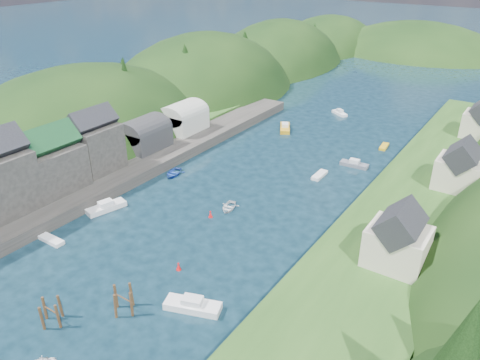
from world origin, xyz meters
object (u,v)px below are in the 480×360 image
Objects in this scene: piling_cluster_near at (52,314)px; channel_buoy_far at (210,214)px; channel_buoy_near at (179,267)px; piling_cluster_far at (124,302)px.

piling_cluster_near is 28.00m from channel_buoy_far.
piling_cluster_near reaches higher than channel_buoy_far.
piling_cluster_near is 16.04m from channel_buoy_near.
piling_cluster_far is 3.41× the size of channel_buoy_far.
channel_buoy_near is (5.33, 15.11, -0.77)m from piling_cluster_near.
channel_buoy_near is at bearing 89.35° from piling_cluster_far.
piling_cluster_near is 7.79m from piling_cluster_far.
piling_cluster_far is at bearing -78.63° from channel_buoy_far.
piling_cluster_far is at bearing 47.92° from piling_cluster_near.
channel_buoy_far is (0.76, 27.98, -0.77)m from piling_cluster_near.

